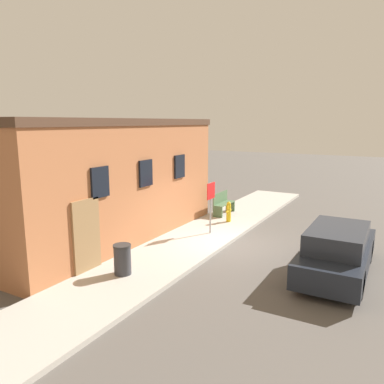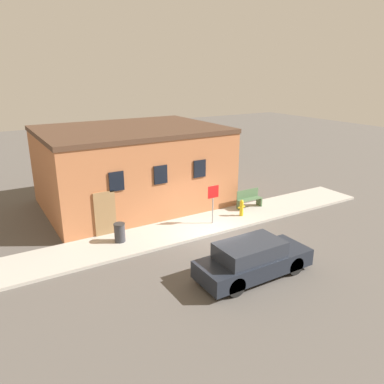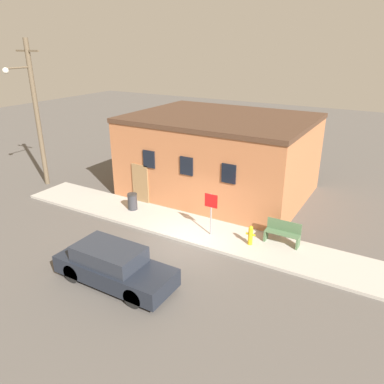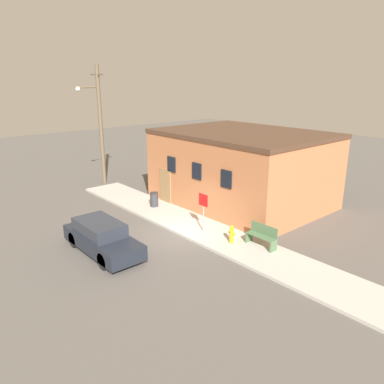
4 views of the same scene
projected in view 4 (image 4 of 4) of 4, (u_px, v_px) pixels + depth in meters
ground_plane at (178, 235)px, 18.44m from camera, size 80.00×80.00×0.00m
sidewalk at (198, 228)px, 19.22m from camera, size 20.37×2.54×0.13m
brick_building at (242, 168)px, 22.73m from camera, size 9.65×7.39×4.43m
fire_hydrant at (232, 234)px, 17.18m from camera, size 0.41×0.20×0.87m
stop_sign at (203, 206)px, 18.22m from camera, size 0.61×0.06×1.94m
bench at (262, 236)px, 16.84m from camera, size 1.47×0.44×1.00m
trash_bin at (154, 199)px, 22.13m from camera, size 0.50×0.50×0.85m
utility_pole at (99, 122)px, 26.47m from camera, size 1.80×1.78×8.35m
parked_car at (102, 238)px, 16.50m from camera, size 4.51×1.68×1.42m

